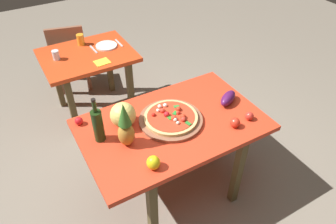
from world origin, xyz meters
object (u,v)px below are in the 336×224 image
pizza (171,117)px  wine_bottle (98,125)px  drinking_glass_water (56,55)px  melon (123,115)px  eggplant (228,98)px  background_table (89,64)px  fork_utensil (94,49)px  display_table (172,131)px  tomato_near_board (79,121)px  pizza_board (171,120)px  bell_pepper (153,163)px  napkin_folded (102,62)px  pineapple_left (125,127)px  tomato_by_bottle (235,123)px  tomato_beside_pepper (249,116)px  knife_utensil (119,43)px  dining_chair (69,53)px  dinner_plate (106,46)px  drinking_glass_juice (81,40)px

pizza → wine_bottle: (-0.53, 0.08, 0.09)m
wine_bottle → drinking_glass_water: 1.26m
melon → eggplant: size_ratio=0.95×
background_table → fork_utensil: (0.09, 0.04, 0.13)m
display_table → tomato_near_board: tomato_near_board is taller
pizza → eggplant: (0.50, -0.03, 0.00)m
display_table → pizza_board: size_ratio=2.84×
bell_pepper → napkin_folded: size_ratio=0.69×
pineapple_left → tomato_by_bottle: (0.76, -0.23, -0.12)m
display_table → pineapple_left: size_ratio=3.88×
wine_bottle → tomato_beside_pepper: (1.05, -0.35, -0.10)m
bell_pepper → knife_utensil: bearing=74.4°
pineapple_left → tomato_near_board: pineapple_left is taller
pizza_board → knife_utensil: bearing=83.9°
dining_chair → fork_utensil: 0.63m
dining_chair → bell_pepper: size_ratio=8.74×
dinner_plate → knife_utensil: (0.14, 0.00, -0.00)m
tomato_near_board → fork_utensil: bearing=65.4°
melon → fork_utensil: 1.23m
display_table → melon: (-0.32, 0.16, 0.18)m
tomato_beside_pepper → eggplant: bearing=93.0°
melon → drinking_glass_juice: (0.12, 1.38, -0.04)m
pizza → tomato_near_board: (-0.61, 0.31, -0.01)m
pizza_board → drinking_glass_water: (-0.51, 1.34, 0.03)m
background_table → wine_bottle: (-0.31, -1.23, 0.26)m
bell_pepper → dinner_plate: bearing=78.9°
wine_bottle → drinking_glass_juice: bearing=77.4°
background_table → wine_bottle: bearing=-104.1°
pizza → fork_utensil: size_ratio=2.24×
pizza_board → melon: melon is taller
melon → tomato_by_bottle: size_ratio=2.53×
pizza → wine_bottle: 0.55m
tomato_by_bottle → tomato_beside_pepper: 0.15m
pizza_board → pineapple_left: pineapple_left is taller
tomato_beside_pepper → drinking_glass_water: bearing=122.5°
drinking_glass_juice → pizza_board: bearing=-82.2°
bell_pepper → dinner_plate: 1.71m
pineapple_left → tomato_near_board: bearing=121.9°
display_table → pizza: 0.13m
wine_bottle → drinking_glass_water: size_ratio=3.82×
tomato_by_bottle → dinner_plate: (-0.37, 1.63, -0.03)m
background_table → pineapple_left: pineapple_left is taller
display_table → melon: 0.40m
drinking_glass_juice → tomato_beside_pepper: bearing=-68.0°
dining_chair → tomato_by_bottle: (0.66, -2.18, 0.30)m
eggplant → napkin_folded: 1.28m
pizza → tomato_beside_pepper: size_ratio=6.31×
drinking_glass_juice → fork_utensil: (0.07, -0.17, -0.05)m
display_table → napkin_folded: size_ratio=9.70×
pizza_board → bell_pepper: bearing=-134.3°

